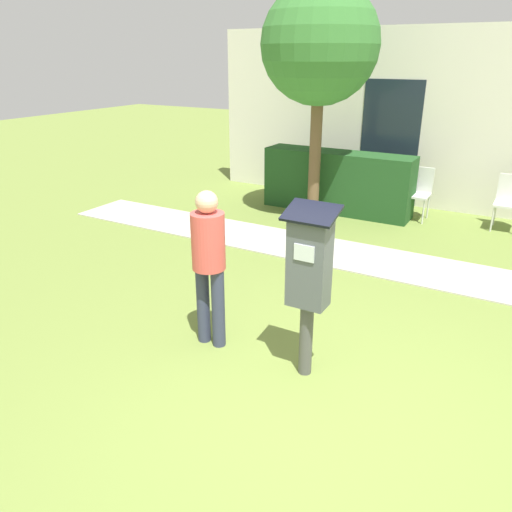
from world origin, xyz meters
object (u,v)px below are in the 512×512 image
parking_meter (309,271)px  outdoor_chair_left (418,189)px  person_standing (209,258)px  outdoor_chair_middle (510,198)px

parking_meter → outdoor_chair_left: (-0.24, 5.24, -0.49)m
parking_meter → person_standing: parking_meter is taller
outdoor_chair_left → outdoor_chair_middle: same height
parking_meter → person_standing: (-1.03, 0.00, -0.09)m
parking_meter → outdoor_chair_middle: bearing=77.3°
parking_meter → outdoor_chair_middle: size_ratio=1.77×
parking_meter → outdoor_chair_left: size_ratio=1.77×
person_standing → outdoor_chair_middle: person_standing is taller
outdoor_chair_middle → parking_meter: bearing=-91.4°
outdoor_chair_left → outdoor_chair_middle: size_ratio=1.00×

